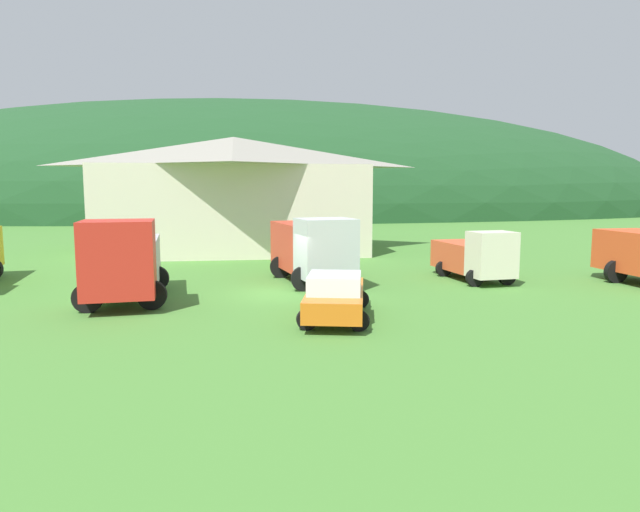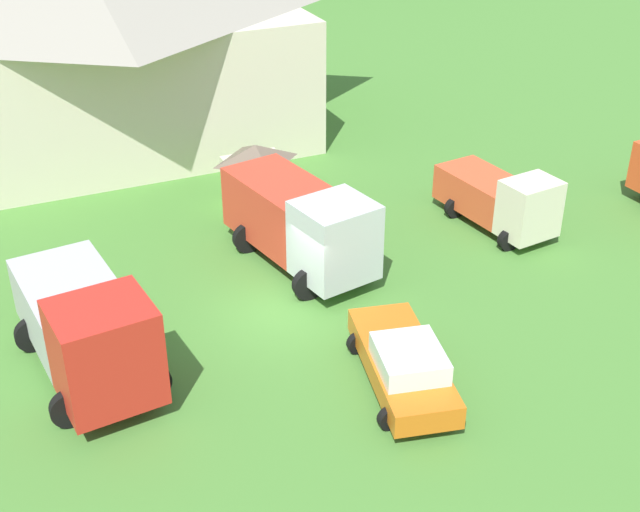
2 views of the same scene
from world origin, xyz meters
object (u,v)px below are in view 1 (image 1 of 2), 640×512
object	(u,v)px
crane_truck_red	(123,260)
traffic_cone_near_pickup	(124,292)
tow_truck_silver	(312,247)
depot_building	(235,192)
play_shed_cream	(306,244)
service_pickup_orange	(335,296)
light_truck_cream	(475,256)

from	to	relation	value
crane_truck_red	traffic_cone_near_pickup	distance (m)	2.85
crane_truck_red	tow_truck_silver	xyz separation A→B (m)	(8.02, 3.48, 0.04)
depot_building	play_shed_cream	xyz separation A→B (m)	(4.09, -9.72, -2.86)
depot_building	service_pickup_orange	distance (m)	23.01
light_truck_cream	service_pickup_orange	xyz separation A→B (m)	(-8.12, -7.07, -0.41)
tow_truck_silver	service_pickup_orange	size ratio (longest dim) A/B	1.27
light_truck_cream	traffic_cone_near_pickup	xyz separation A→B (m)	(-16.50, -0.78, -1.24)
play_shed_cream	tow_truck_silver	world-z (taller)	tow_truck_silver
depot_building	light_truck_cream	size ratio (longest dim) A/B	3.60
service_pickup_orange	tow_truck_silver	bearing A→B (deg)	-168.54
service_pickup_orange	traffic_cone_near_pickup	size ratio (longest dim) A/B	11.74
light_truck_cream	traffic_cone_near_pickup	distance (m)	16.57
service_pickup_orange	traffic_cone_near_pickup	world-z (taller)	service_pickup_orange
play_shed_cream	service_pickup_orange	distance (m)	12.76
play_shed_cream	light_truck_cream	world-z (taller)	play_shed_cream
play_shed_cream	traffic_cone_near_pickup	bearing A→B (deg)	-143.69
tow_truck_silver	light_truck_cream	world-z (taller)	tow_truck_silver
play_shed_cream	service_pickup_orange	world-z (taller)	play_shed_cream
depot_building	crane_truck_red	bearing A→B (deg)	-102.83
depot_building	play_shed_cream	size ratio (longest dim) A/B	7.33
play_shed_cream	tow_truck_silver	xyz separation A→B (m)	(-0.26, -5.20, 0.40)
tow_truck_silver	light_truck_cream	size ratio (longest dim) A/B	1.29
light_truck_cream	service_pickup_orange	world-z (taller)	light_truck_cream
depot_building	service_pickup_orange	xyz separation A→B (m)	(3.70, -22.46, -3.37)
tow_truck_silver	play_shed_cream	bearing A→B (deg)	166.32
traffic_cone_near_pickup	depot_building	bearing A→B (deg)	73.84
tow_truck_silver	light_truck_cream	distance (m)	8.02
crane_truck_red	traffic_cone_near_pickup	xyz separation A→B (m)	(-0.49, 2.23, -1.71)
tow_truck_silver	service_pickup_orange	world-z (taller)	tow_truck_silver
light_truck_cream	tow_truck_silver	bearing A→B (deg)	-100.18
depot_building	light_truck_cream	distance (m)	19.63
tow_truck_silver	traffic_cone_near_pickup	world-z (taller)	tow_truck_silver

